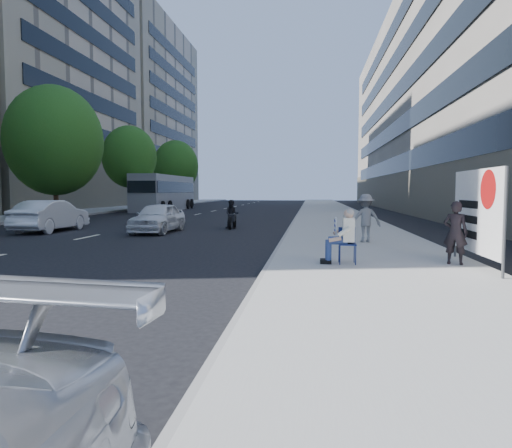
# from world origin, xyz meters

# --- Properties ---
(ground) EXTENTS (160.00, 160.00, 0.00)m
(ground) POSITION_xyz_m (0.00, 0.00, 0.00)
(ground) COLOR black
(ground) RESTS_ON ground
(near_sidewalk) EXTENTS (5.00, 120.00, 0.15)m
(near_sidewalk) POSITION_xyz_m (4.00, 20.00, 0.07)
(near_sidewalk) COLOR #ADABA2
(near_sidewalk) RESTS_ON ground
(far_sidewalk) EXTENTS (4.50, 120.00, 0.15)m
(far_sidewalk) POSITION_xyz_m (-16.75, 20.00, 0.07)
(far_sidewalk) COLOR #ADABA2
(far_sidewalk) RESTS_ON ground
(far_bldg_north) EXTENTS (22.00, 28.00, 28.00)m
(far_bldg_north) POSITION_xyz_m (-30.00, 62.00, 14.00)
(far_bldg_north) COLOR #C4AF93
(far_bldg_north) RESTS_ON ground
(near_building) EXTENTS (14.00, 70.00, 20.00)m
(near_building) POSITION_xyz_m (17.00, 32.00, 10.00)
(near_building) COLOR gray
(near_building) RESTS_ON ground
(tree_far_c) EXTENTS (6.00, 6.00, 8.47)m
(tree_far_c) POSITION_xyz_m (-13.70, 18.00, 5.02)
(tree_far_c) COLOR #382616
(tree_far_c) RESTS_ON ground
(tree_far_d) EXTENTS (4.80, 4.80, 7.65)m
(tree_far_d) POSITION_xyz_m (-13.70, 30.00, 4.89)
(tree_far_d) COLOR #382616
(tree_far_d) RESTS_ON ground
(tree_far_e) EXTENTS (5.40, 5.40, 7.89)m
(tree_far_e) POSITION_xyz_m (-13.70, 44.00, 4.78)
(tree_far_e) COLOR #382616
(tree_far_e) RESTS_ON ground
(seated_protester) EXTENTS (0.83, 1.11, 1.31)m
(seated_protester) POSITION_xyz_m (3.19, 1.54, 0.87)
(seated_protester) COLOR #121D4F
(seated_protester) RESTS_ON near_sidewalk
(jogger) EXTENTS (1.11, 0.73, 1.61)m
(jogger) POSITION_xyz_m (4.26, 6.23, 0.95)
(jogger) COLOR slate
(jogger) RESTS_ON near_sidewalk
(pedestrian_woman) EXTENTS (0.64, 0.56, 1.48)m
(pedestrian_woman) POSITION_xyz_m (5.80, 1.74, 0.89)
(pedestrian_woman) COLOR black
(pedestrian_woman) RESTS_ON near_sidewalk
(protest_banner) EXTENTS (0.08, 3.06, 2.20)m
(protest_banner) POSITION_xyz_m (6.18, 1.53, 1.40)
(protest_banner) COLOR #4C4C4C
(protest_banner) RESTS_ON near_sidewalk
(white_sedan_near) EXTENTS (1.69, 3.99, 1.35)m
(white_sedan_near) POSITION_xyz_m (-4.36, 10.35, 0.67)
(white_sedan_near) COLOR white
(white_sedan_near) RESTS_ON ground
(white_sedan_mid) EXTENTS (1.55, 4.37, 1.44)m
(white_sedan_mid) POSITION_xyz_m (-9.44, 10.31, 0.72)
(white_sedan_mid) COLOR silver
(white_sedan_mid) RESTS_ON ground
(motorcycle) EXTENTS (0.74, 2.05, 1.42)m
(motorcycle) POSITION_xyz_m (-1.43, 12.87, 0.64)
(motorcycle) COLOR black
(motorcycle) RESTS_ON ground
(bus) EXTENTS (2.75, 12.05, 3.30)m
(bus) POSITION_xyz_m (-11.46, 32.95, 1.64)
(bus) COLOR slate
(bus) RESTS_ON ground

